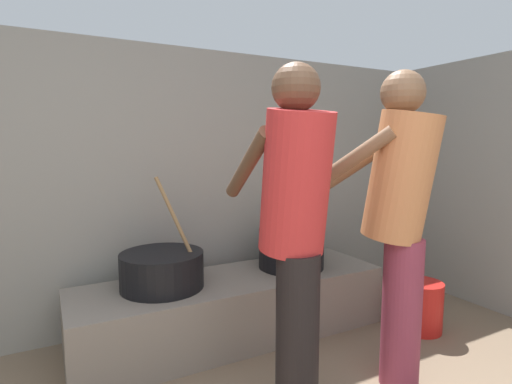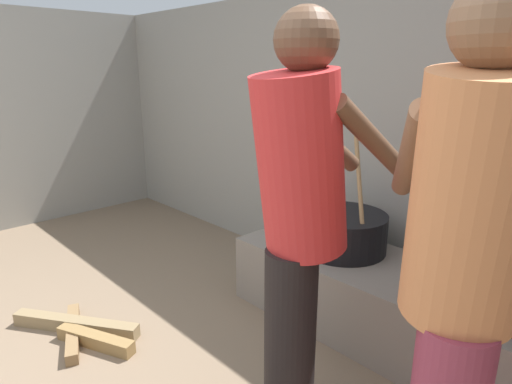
{
  "view_description": "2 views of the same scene",
  "coord_description": "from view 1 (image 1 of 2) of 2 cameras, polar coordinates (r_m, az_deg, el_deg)",
  "views": [
    {
      "loc": [
        -0.33,
        -0.14,
        1.26
      ],
      "look_at": [
        0.48,
        1.38,
        1.06
      ],
      "focal_mm": 28.03,
      "sensor_mm": 36.0,
      "label": 1
    },
    {
      "loc": [
        1.62,
        0.2,
        1.42
      ],
      "look_at": [
        0.48,
        1.29,
        0.97
      ],
      "focal_mm": 30.64,
      "sensor_mm": 36.0,
      "label": 2
    }
  ],
  "objects": [
    {
      "name": "cook_in_red_shirt",
      "position": [
        1.81,
        5.6,
        -3.96
      ],
      "size": [
        0.38,
        0.69,
        1.62
      ],
      "color": "black",
      "rests_on": "ground_plane"
    },
    {
      "name": "cook_in_orange_shirt",
      "position": [
        2.15,
        19.75,
        -2.41
      ],
      "size": [
        0.62,
        0.74,
        1.62
      ],
      "color": "#8C3347",
      "rests_on": "ground_plane"
    },
    {
      "name": "block_enclosure_rear",
      "position": [
        2.84,
        -21.2,
        0.29
      ],
      "size": [
        5.68,
        0.2,
        1.92
      ],
      "primitive_type": "cube",
      "color": "gray",
      "rests_on": "ground_plane"
    },
    {
      "name": "cooking_pot_secondary",
      "position": [
        2.52,
        -13.25,
        -10.75
      ],
      "size": [
        0.5,
        0.5,
        0.67
      ],
      "color": "black",
      "rests_on": "hearth_ledge"
    },
    {
      "name": "bucket_red_plastic",
      "position": [
        3.04,
        22.44,
        -14.82
      ],
      "size": [
        0.28,
        0.28,
        0.34
      ],
      "primitive_type": "cylinder",
      "color": "red",
      "rests_on": "ground_plane"
    },
    {
      "name": "cooking_pot_main",
      "position": [
        2.85,
        5.06,
        -7.94
      ],
      "size": [
        0.46,
        0.46,
        0.73
      ],
      "color": "black",
      "rests_on": "hearth_ledge"
    },
    {
      "name": "hearth_ledge",
      "position": [
        2.73,
        -3.22,
        -16.05
      ],
      "size": [
        2.02,
        0.6,
        0.4
      ],
      "primitive_type": "cube",
      "color": "slate",
      "rests_on": "ground_plane"
    }
  ]
}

